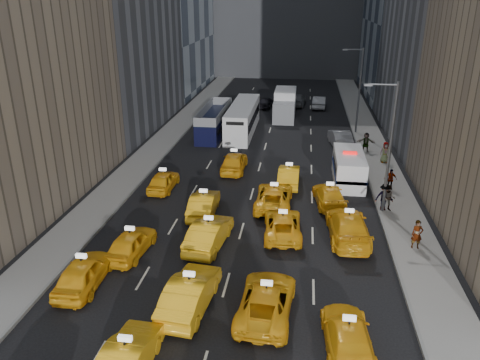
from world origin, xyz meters
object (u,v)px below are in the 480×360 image
Objects in this scene: nypd_van at (349,168)px; double_decker at (214,120)px; box_truck at (285,105)px; pedestrian_0 at (417,234)px; city_bus at (243,119)px; taxi_1 at (127,358)px.

double_decker is (-13.23, 12.38, 0.28)m from nypd_van.
box_truck is (7.18, 7.88, 0.21)m from double_decker.
nypd_van is at bearing 104.12° from pedestrian_0.
nypd_van is 16.77m from city_bus.
box_truck reaches higher than city_bus.
double_decker is 0.83× the size of city_bus.
taxi_1 is 0.38× the size of city_bus.
nypd_van is at bearing -42.27° from double_decker.
double_decker is 28.11m from pedestrian_0.
box_truck is (4.21, 6.98, 0.12)m from city_bus.
nypd_van is at bearing -59.27° from city_bus.
pedestrian_0 is (3.10, -10.51, -0.11)m from nypd_van.
double_decker is at bearing 123.17° from pedestrian_0.
pedestrian_0 is at bearing -67.27° from box_truck.
nypd_van is at bearing -67.22° from box_truck.
nypd_van is 0.80× the size of box_truck.
double_decker reaches higher than nypd_van.
pedestrian_0 is (9.15, -30.76, -0.60)m from box_truck.
double_decker is 3.10m from city_bus.
box_truck reaches higher than pedestrian_0.
box_truck is at bearing 104.23° from pedestrian_0.
taxi_1 is 24.34m from nypd_van.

